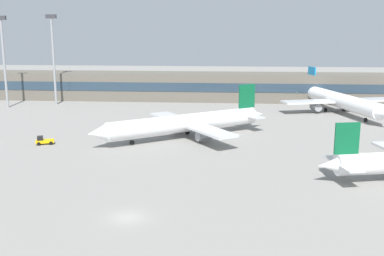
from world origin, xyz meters
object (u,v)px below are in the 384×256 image
(airplane_far, at_px, (340,101))
(floodlight_tower_west, at_px, (53,54))
(airplane_mid, at_px, (184,123))
(floodlight_tower_east, at_px, (4,55))
(baggage_tug_yellow, at_px, (44,141))

(airplane_far, bearing_deg, floodlight_tower_west, 174.39)
(airplane_mid, relative_size, floodlight_tower_west, 1.35)
(airplane_mid, xyz_separation_m, floodlight_tower_east, (-56.81, 35.45, 12.22))
(airplane_mid, xyz_separation_m, airplane_far, (40.44, 33.77, 0.26))
(airplane_far, xyz_separation_m, baggage_tug_yellow, (-68.56, -41.74, -2.71))
(baggage_tug_yellow, distance_m, floodlight_tower_east, 54.07)
(airplane_far, relative_size, baggage_tug_yellow, 11.70)
(floodlight_tower_west, distance_m, floodlight_tower_east, 14.15)
(floodlight_tower_west, bearing_deg, airplane_far, -5.61)
(airplane_mid, distance_m, floodlight_tower_east, 68.07)
(airplane_mid, distance_m, airplane_far, 52.68)
(airplane_mid, relative_size, baggage_tug_yellow, 9.48)
(airplane_far, height_order, baggage_tug_yellow, airplane_far)
(airplane_far, bearing_deg, airplane_mid, -140.14)
(airplane_mid, height_order, floodlight_tower_west, floodlight_tower_west)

